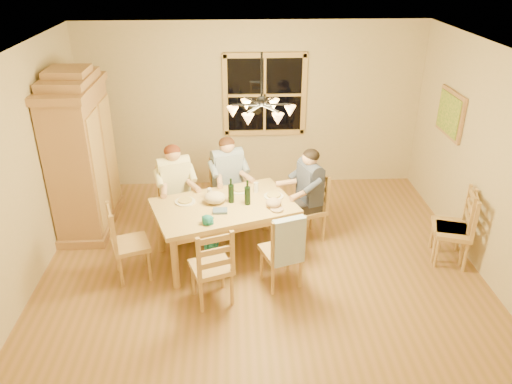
{
  "coord_description": "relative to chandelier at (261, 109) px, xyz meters",
  "views": [
    {
      "loc": [
        -0.32,
        -5.36,
        3.73
      ],
      "look_at": [
        -0.06,
        0.1,
        1.0
      ],
      "focal_mm": 35.0,
      "sensor_mm": 36.0,
      "label": 1
    }
  ],
  "objects": [
    {
      "name": "ceiling",
      "position": [
        0.0,
        0.0,
        0.62
      ],
      "size": [
        5.5,
        5.0,
        0.02
      ],
      "primitive_type": "cube",
      "color": "white",
      "rests_on": "wall_back"
    },
    {
      "name": "adult_plaid_man",
      "position": [
        -0.41,
        1.12,
        -1.24
      ],
      "size": [
        0.5,
        0.52,
        0.87
      ],
      "rotation": [
        0.0,
        0.0,
        3.48
      ],
      "color": "#304B84",
      "rests_on": "floor"
    },
    {
      "name": "chair_near_right",
      "position": [
        0.22,
        -0.4,
        -1.77
      ],
      "size": [
        0.55,
        0.54,
        0.99
      ],
      "rotation": [
        0.0,
        0.0,
        0.33
      ],
      "color": "tan",
      "rests_on": "floor"
    },
    {
      "name": "plate_plaid",
      "position": [
        -0.25,
        0.62,
        -1.31
      ],
      "size": [
        0.26,
        0.26,
        0.02
      ],
      "primitive_type": "cylinder",
      "color": "white",
      "rests_on": "dining_table"
    },
    {
      "name": "chair_far_left",
      "position": [
        -1.13,
        0.86,
        -1.77
      ],
      "size": [
        0.55,
        0.54,
        0.99
      ],
      "rotation": [
        0.0,
        0.0,
        3.48
      ],
      "color": "tan",
      "rests_on": "floor"
    },
    {
      "name": "wine_bottle_b",
      "position": [
        -0.16,
        0.23,
        -1.15
      ],
      "size": [
        0.08,
        0.08,
        0.33
      ],
      "primitive_type": "cylinder",
      "color": "black",
      "rests_on": "dining_table"
    },
    {
      "name": "chair_near_left",
      "position": [
        -0.6,
        -0.68,
        -1.77
      ],
      "size": [
        0.55,
        0.54,
        0.99
      ],
      "rotation": [
        0.0,
        0.0,
        0.33
      ],
      "color": "tan",
      "rests_on": "floor"
    },
    {
      "name": "dining_table",
      "position": [
        -0.46,
        0.23,
        -1.42
      ],
      "size": [
        1.98,
        1.57,
        0.76
      ],
      "rotation": [
        0.0,
        0.0,
        0.33
      ],
      "color": "tan",
      "rests_on": "floor"
    },
    {
      "name": "painting",
      "position": [
        2.71,
        1.2,
        -0.48
      ],
      "size": [
        0.06,
        0.78,
        0.64
      ],
      "color": "#966341",
      "rests_on": "wall_right"
    },
    {
      "name": "wall_left",
      "position": [
        -2.75,
        0.0,
        -0.73
      ],
      "size": [
        0.02,
        5.0,
        2.7
      ],
      "primitive_type": "cube",
      "color": "tan",
      "rests_on": "floor"
    },
    {
      "name": "wine_glass_a",
      "position": [
        -0.64,
        0.42,
        -1.25
      ],
      "size": [
        0.06,
        0.06,
        0.14
      ],
      "primitive_type": "cylinder",
      "color": "silver",
      "rests_on": "dining_table"
    },
    {
      "name": "cloth_bundle",
      "position": [
        -0.57,
        0.28,
        -1.24
      ],
      "size": [
        0.28,
        0.22,
        0.15
      ],
      "primitive_type": "ellipsoid",
      "color": "tan",
      "rests_on": "dining_table"
    },
    {
      "name": "chair_spare_front",
      "position": [
        2.45,
        0.06,
        -1.77
      ],
      "size": [
        0.52,
        0.54,
        0.99
      ],
      "rotation": [
        0.0,
        0.0,
        1.3
      ],
      "color": "tan",
      "rests_on": "floor"
    },
    {
      "name": "chair_spare_back",
      "position": [
        2.45,
        -0.06,
        -1.77
      ],
      "size": [
        0.54,
        0.55,
        0.99
      ],
      "rotation": [
        0.0,
        0.0,
        1.23
      ],
      "color": "tan",
      "rests_on": "floor"
    },
    {
      "name": "chair_far_right",
      "position": [
        -0.41,
        1.12,
        -1.77
      ],
      "size": [
        0.55,
        0.54,
        0.99
      ],
      "rotation": [
        0.0,
        0.0,
        3.48
      ],
      "color": "tan",
      "rests_on": "floor"
    },
    {
      "name": "floor",
      "position": [
        0.0,
        0.0,
        -2.08
      ],
      "size": [
        5.5,
        5.5,
        0.0
      ],
      "primitive_type": "plane",
      "color": "olive",
      "rests_on": "ground"
    },
    {
      "name": "towel",
      "position": [
        0.28,
        -0.58,
        -1.38
      ],
      "size": [
        0.39,
        0.22,
        0.58
      ],
      "primitive_type": "cube",
      "rotation": [
        0.0,
        0.0,
        0.33
      ],
      "color": "#AAC0E6",
      "rests_on": "chair_near_right"
    },
    {
      "name": "adult_woman",
      "position": [
        -1.13,
        0.86,
        -1.24
      ],
      "size": [
        0.5,
        0.52,
        0.87
      ],
      "rotation": [
        0.0,
        0.0,
        3.48
      ],
      "color": "beige",
      "rests_on": "floor"
    },
    {
      "name": "napkin",
      "position": [
        -0.5,
        0.05,
        -1.3
      ],
      "size": [
        0.22,
        0.19,
        0.03
      ],
      "primitive_type": "cube",
      "rotation": [
        0.0,
        0.0,
        0.33
      ],
      "color": "#43597C",
      "rests_on": "dining_table"
    },
    {
      "name": "wall_right",
      "position": [
        2.75,
        0.0,
        -0.73
      ],
      "size": [
        0.02,
        5.0,
        2.7
      ],
      "primitive_type": "cube",
      "color": "tan",
      "rests_on": "floor"
    },
    {
      "name": "wine_glass_b",
      "position": [
        -0.03,
        0.57,
        -1.25
      ],
      "size": [
        0.06,
        0.06,
        0.14
      ],
      "primitive_type": "cylinder",
      "color": "silver",
      "rests_on": "dining_table"
    },
    {
      "name": "wine_bottle_a",
      "position": [
        -0.36,
        0.3,
        -1.15
      ],
      "size": [
        0.08,
        0.08,
        0.33
      ],
      "primitive_type": "cylinder",
      "color": "black",
      "rests_on": "dining_table"
    },
    {
      "name": "wall_back",
      "position": [
        0.0,
        2.5,
        -0.73
      ],
      "size": [
        5.5,
        0.02,
        2.7
      ],
      "primitive_type": "cube",
      "color": "tan",
      "rests_on": "floor"
    },
    {
      "name": "adult_slate_man",
      "position": [
        0.68,
        0.63,
        -1.24
      ],
      "size": [
        0.52,
        0.5,
        0.87
      ],
      "rotation": [
        0.0,
        0.0,
        1.9
      ],
      "color": "#383E59",
      "rests_on": "floor"
    },
    {
      "name": "armoire",
      "position": [
        -2.42,
        1.16,
        -1.02
      ],
      "size": [
        0.66,
        1.4,
        2.3
      ],
      "color": "#966341",
      "rests_on": "floor"
    },
    {
      "name": "chair_end_left",
      "position": [
        -1.59,
        -0.16,
        -1.77
      ],
      "size": [
        0.54,
        0.55,
        0.99
      ],
      "rotation": [
        0.0,
        0.0,
        -1.24
      ],
      "color": "tan",
      "rests_on": "floor"
    },
    {
      "name": "plate_slate",
      "position": [
        0.19,
        0.42,
        -1.31
      ],
      "size": [
        0.26,
        0.26,
        0.02
      ],
      "primitive_type": "cylinder",
      "color": "white",
      "rests_on": "dining_table"
    },
    {
      "name": "cap",
      "position": [
        0.17,
        0.16,
        -1.26
      ],
      "size": [
        0.2,
        0.2,
        0.11
      ],
      "primitive_type": "ellipsoid",
      "color": "tan",
      "rests_on": "dining_table"
    },
    {
      "name": "chandelier",
      "position": [
        0.0,
        0.0,
        0.0
      ],
      "size": [
        0.77,
        0.68,
        0.71
      ],
      "color": "black",
      "rests_on": "ceiling"
    },
    {
      "name": "child",
      "position": [
        -0.62,
        -0.23,
        -1.64
      ],
      "size": [
        0.36,
        0.38,
        0.87
      ],
      "primitive_type": "imported",
      "rotation": [
        0.0,
        0.0,
        0.93
      ],
      "color": "#1A6D75",
      "rests_on": "floor"
    },
    {
      "name": "plate_woman",
      "position": [
        -0.95,
        0.32,
        -1.31
      ],
      "size": [
        0.26,
        0.26,
        0.02
      ],
      "primitive_type": "cylinder",
      "color": "white",
      "rests_on": "dining_table"
    },
    {
      "name": "window",
      "position": [
        0.2,
        2.47,
        -0.53
      ],
      "size": [
        1.3,
        0.06,
        1.3
      ],
      "color": "black",
      "rests_on": "wall_back"
    },
    {
      "name": "chair_end_right",
      "position": [
        0.68,
        0.63,
        -1.77
      ],
      "size": [
        0.54,
        0.55,
        0.99
      ],
      "rotation": [
        0.0,
        0.0,
        1.9
      ],
      "color": "tan",
      "rests_on": "floor"
    }
  ]
}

